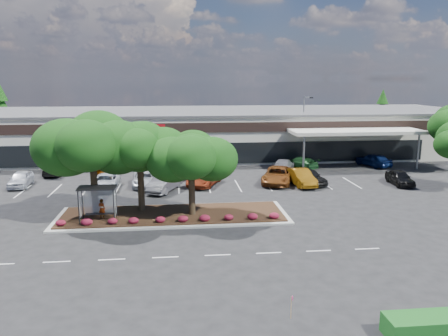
{
  "coord_description": "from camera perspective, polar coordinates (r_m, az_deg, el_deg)",
  "views": [
    {
      "loc": [
        -1.48,
        -29.14,
        10.66
      ],
      "look_at": [
        2.68,
        9.96,
        2.6
      ],
      "focal_mm": 35.0,
      "sensor_mm": 36.0,
      "label": 1
    }
  ],
  "objects": [
    {
      "name": "car_4",
      "position": [
        44.41,
        -2.66,
        -1.34
      ],
      "size": [
        4.31,
        5.83,
        1.47
      ],
      "primitive_type": "imported",
      "rotation": [
        0.0,
        0.0,
        -0.4
      ],
      "color": "maroon",
      "rests_on": "ground"
    },
    {
      "name": "car_13",
      "position": [
        48.27,
        -1.61,
        -0.35
      ],
      "size": [
        2.56,
        4.39,
        1.37
      ],
      "primitive_type": "imported",
      "rotation": [
        0.0,
        0.0,
        2.86
      ],
      "color": "#1C491E",
      "rests_on": "ground"
    },
    {
      "name": "car_12",
      "position": [
        49.58,
        -7.92,
        -0.12
      ],
      "size": [
        2.24,
        4.91,
        1.39
      ],
      "primitive_type": "imported",
      "rotation": [
        0.0,
        0.0,
        3.08
      ],
      "color": "#59585F",
      "rests_on": "ground"
    },
    {
      "name": "survey_stake",
      "position": [
        20.8,
        8.82,
        -17.17
      ],
      "size": [
        0.07,
        0.14,
        1.09
      ],
      "color": "tan",
      "rests_on": "ground"
    },
    {
      "name": "landscape_island",
      "position": [
        34.78,
        -6.68,
        -6.13
      ],
      "size": [
        18.0,
        6.0,
        0.26
      ],
      "color": "#A5A5A0",
      "rests_on": "ground"
    },
    {
      "name": "ground",
      "position": [
        31.07,
        -3.0,
        -8.5
      ],
      "size": [
        160.0,
        160.0,
        0.0
      ],
      "primitive_type": "plane",
      "color": "black",
      "rests_on": "ground"
    },
    {
      "name": "retail_store",
      "position": [
        63.52,
        -4.65,
        4.76
      ],
      "size": [
        80.4,
        25.2,
        6.25
      ],
      "color": "beige",
      "rests_on": "ground"
    },
    {
      "name": "car_0",
      "position": [
        48.43,
        -25.02,
        -1.31
      ],
      "size": [
        2.11,
        4.62,
        1.54
      ],
      "primitive_type": "imported",
      "rotation": [
        0.0,
        0.0,
        0.07
      ],
      "color": "silver",
      "rests_on": "ground"
    },
    {
      "name": "car_6",
      "position": [
        45.05,
        9.99,
        -1.2
      ],
      "size": [
        2.23,
        5.18,
        1.66
      ],
      "primitive_type": "imported",
      "rotation": [
        0.0,
        0.0,
        0.1
      ],
      "color": "#6E4509",
      "rests_on": "ground"
    },
    {
      "name": "car_16",
      "position": [
        53.7,
        10.02,
        0.72
      ],
      "size": [
        3.8,
        5.24,
        1.41
      ],
      "primitive_type": "imported",
      "rotation": [
        0.0,
        0.0,
        3.57
      ],
      "color": "#1C4C22",
      "rests_on": "ground"
    },
    {
      "name": "car_5",
      "position": [
        45.57,
        7.04,
        -0.95
      ],
      "size": [
        4.73,
        6.66,
        1.69
      ],
      "primitive_type": "imported",
      "rotation": [
        0.0,
        0.0,
        -0.35
      ],
      "color": "brown",
      "rests_on": "ground"
    },
    {
      "name": "car_1",
      "position": [
        44.63,
        -15.17,
        -1.72
      ],
      "size": [
        2.39,
        5.1,
        1.41
      ],
      "primitive_type": "imported",
      "rotation": [
        0.0,
        0.0,
        -0.01
      ],
      "color": "silver",
      "rests_on": "ground"
    },
    {
      "name": "conifer_north_west",
      "position": [
        80.57,
        -26.95,
        6.31
      ],
      "size": [
        4.4,
        4.4,
        10.0
      ],
      "primitive_type": "cone",
      "color": "#13360D",
      "rests_on": "ground"
    },
    {
      "name": "lane_markings",
      "position": [
        41.0,
        -3.99,
        -3.51
      ],
      "size": [
        33.12,
        20.06,
        0.01
      ],
      "color": "silver",
      "rests_on": "ground"
    },
    {
      "name": "car_9",
      "position": [
        52.78,
        -21.13,
        -0.06
      ],
      "size": [
        2.05,
        5.0,
        1.45
      ],
      "primitive_type": "imported",
      "rotation": [
        0.0,
        0.0,
        3.14
      ],
      "color": "black",
      "rests_on": "ground"
    },
    {
      "name": "car_17",
      "position": [
        57.06,
        18.95,
        1.02
      ],
      "size": [
        3.49,
        5.23,
        1.66
      ],
      "primitive_type": "imported",
      "rotation": [
        0.0,
        0.0,
        3.49
      ],
      "color": "navy",
      "rests_on": "ground"
    },
    {
      "name": "car_11",
      "position": [
        48.85,
        -4.86,
        -0.2
      ],
      "size": [
        2.99,
        5.41,
        1.43
      ],
      "primitive_type": "imported",
      "rotation": [
        0.0,
        0.0,
        3.26
      ],
      "color": "navy",
      "rests_on": "ground"
    },
    {
      "name": "bus_shelter",
      "position": [
        33.7,
        -16.18,
        -3.24
      ],
      "size": [
        2.75,
        1.55,
        2.59
      ],
      "color": "black",
      "rests_on": "landscape_island"
    },
    {
      "name": "car_10",
      "position": [
        51.41,
        -14.9,
        0.19
      ],
      "size": [
        2.07,
        5.04,
        1.71
      ],
      "primitive_type": "imported",
      "rotation": [
        0.0,
        0.0,
        3.13
      ],
      "color": "#6A2A02",
      "rests_on": "ground"
    },
    {
      "name": "island_tree_east",
      "position": [
        33.63,
        -4.26,
        -0.72
      ],
      "size": [
        5.8,
        5.8,
        6.5
      ],
      "primitive_type": null,
      "color": "#13360D",
      "rests_on": "landscape_island"
    },
    {
      "name": "light_pole",
      "position": [
        60.02,
        10.37,
        4.72
      ],
      "size": [
        1.43,
        0.66,
        8.41
      ],
      "rotation": [
        0.0,
        0.0,
        0.22
      ],
      "color": "#A5A5A0",
      "rests_on": "ground"
    },
    {
      "name": "conifer_north_east",
      "position": [
        81.53,
        19.89,
        6.56
      ],
      "size": [
        3.96,
        3.96,
        9.0
      ],
      "primitive_type": "cone",
      "color": "#13360D",
      "rests_on": "ground"
    },
    {
      "name": "island_tree_west",
      "position": [
        34.87,
        -16.73,
        0.42
      ],
      "size": [
        7.2,
        7.2,
        7.89
      ],
      "primitive_type": null,
      "color": "#13360D",
      "rests_on": "landscape_island"
    },
    {
      "name": "island_tree_mid",
      "position": [
        35.13,
        -10.88,
        0.31
      ],
      "size": [
        6.6,
        6.6,
        7.32
      ],
      "primitive_type": null,
      "color": "#13360D",
      "rests_on": "landscape_island"
    },
    {
      "name": "car_7",
      "position": [
        45.76,
        11.06,
        -1.08
      ],
      "size": [
        3.17,
        5.04,
        1.6
      ],
      "primitive_type": "imported",
      "rotation": [
        0.0,
        0.0,
        0.3
      ],
      "color": "black",
      "rests_on": "ground"
    },
    {
      "name": "car_15",
      "position": [
        51.27,
        7.78,
        0.33
      ],
      "size": [
        3.91,
        5.61,
        1.51
      ],
      "primitive_type": "imported",
      "rotation": [
        0.0,
        0.0,
        2.76
      ],
      "color": "slate",
      "rests_on": "ground"
    },
    {
      "name": "shrub_row",
      "position": [
        32.66,
        -6.72,
        -6.6
      ],
      "size": [
        17.0,
        0.8,
        0.5
      ],
      "primitive_type": null,
      "color": "maroon",
      "rests_on": "landscape_island"
    },
    {
      "name": "car_2",
      "position": [
        42.47,
        -7.8,
        -1.89
      ],
      "size": [
        3.66,
        5.41,
        1.69
      ],
      "primitive_type": "imported",
      "rotation": [
        0.0,
        0.0,
        -0.41
      ],
      "color": "#4D4E54",
      "rests_on": "ground"
    },
    {
      "name": "person_waiting",
      "position": [
        34.35,
        -15.66,
        -5.14
      ],
      "size": [
        0.66,
        0.56,
        1.53
      ],
      "primitive_type": "imported",
      "rotation": [
        0.0,
        0.0,
        2.72
      ],
      "color": "#594C47",
      "rests_on": "landscape_island"
    },
    {
      "name": "car_3",
      "position": [
        44.89,
        -10.37,
        -1.42
      ],
      "size": [
        2.63,
        5.19,
        1.41
      ],
      "primitive_type": "imported",
      "rotation": [
        0.0,
        0.0,
        0.06
      ],
      "color": "#B0B5BD",
      "rests_on": "ground"
    },
    {
      "name": "car_8",
      "position": [
        48.08,
        21.99,
        -1.18
      ],
      "size": [
        2.07,
        4.48,
        1.49
      ],
      "primitive_type": "imported",
      "rotation": [
        0.0,
        0.0,
        -0.07
      ],
      "color": "black",
      "rests_on": "ground"
    }
  ]
}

